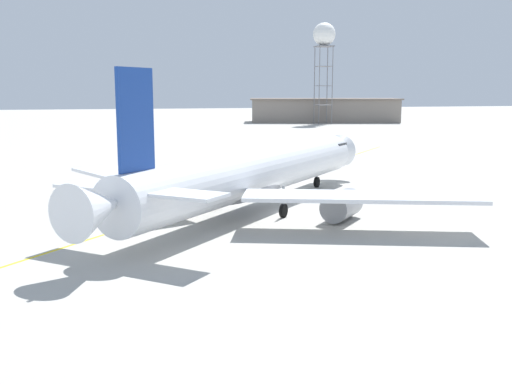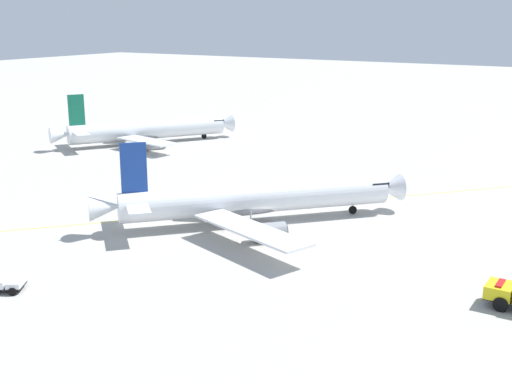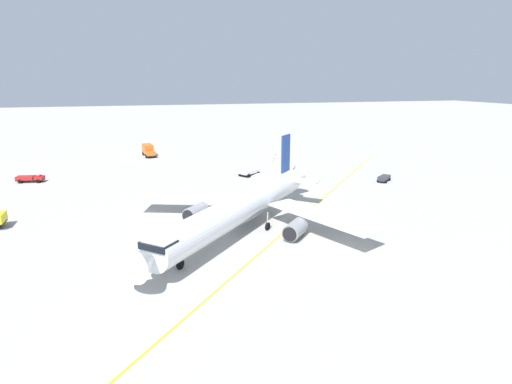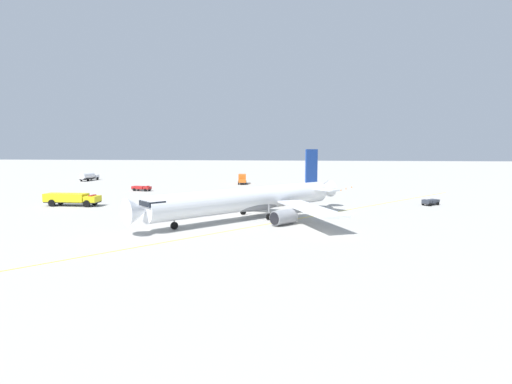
{
  "view_description": "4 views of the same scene",
  "coord_description": "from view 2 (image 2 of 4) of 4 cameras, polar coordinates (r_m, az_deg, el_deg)",
  "views": [
    {
      "loc": [
        -14.88,
        -46.53,
        9.98
      ],
      "look_at": [
        -2.82,
        -2.0,
        2.16
      ],
      "focal_mm": 41.89,
      "sensor_mm": 36.0,
      "label": 1
    },
    {
      "loc": [
        41.15,
        -69.18,
        26.21
      ],
      "look_at": [
        -1.57,
        0.88,
        4.24
      ],
      "focal_mm": 46.43,
      "sensor_mm": 36.0,
      "label": 2
    },
    {
      "loc": [
        10.87,
        53.46,
        20.03
      ],
      "look_at": [
        -4.42,
        0.22,
        4.93
      ],
      "focal_mm": 28.9,
      "sensor_mm": 36.0,
      "label": 3
    },
    {
      "loc": [
        -10.48,
        65.55,
        11.62
      ],
      "look_at": [
        -3.58,
        4.83,
        4.8
      ],
      "focal_mm": 27.82,
      "sensor_mm": 36.0,
      "label": 4
    }
  ],
  "objects": [
    {
      "name": "airliner_main",
      "position": [
        85.78,
        -0.26,
        -0.69
      ],
      "size": [
        31.11,
        32.98,
        11.36
      ],
      "rotation": [
        0.0,
        0.0,
        0.82
      ],
      "color": "white",
      "rests_on": "ground_plane"
    },
    {
      "name": "taxiway_centreline",
      "position": [
        91.85,
        -1.31,
        -1.59
      ],
      "size": [
        83.71,
        94.76,
        0.01
      ],
      "rotation": [
        0.0,
        0.0,
        0.85
      ],
      "color": "yellow",
      "rests_on": "ground_plane"
    },
    {
      "name": "airliner_secondary",
      "position": [
        141.59,
        -9.48,
        5.22
      ],
      "size": [
        27.28,
        34.81,
        11.43
      ],
      "rotation": [
        0.0,
        0.0,
        0.99
      ],
      "color": "silver",
      "rests_on": "ground_plane"
    },
    {
      "name": "ground_plane",
      "position": [
        84.66,
        0.6,
        -3.05
      ],
      "size": [
        600.0,
        600.0,
        0.0
      ],
      "primitive_type": "plane",
      "color": "#ADAAA3"
    },
    {
      "name": "pushback_tug_truck",
      "position": [
        70.23,
        -21.22,
        -7.29
      ],
      "size": [
        5.16,
        4.54,
        1.3
      ],
      "rotation": [
        0.0,
        0.0,
        0.56
      ],
      "color": "#232326",
      "rests_on": "ground_plane"
    }
  ]
}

